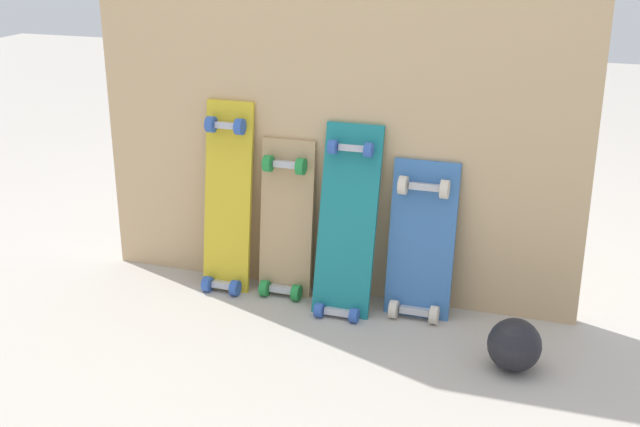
# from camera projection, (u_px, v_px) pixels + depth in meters

# --- Properties ---
(ground_plane) EXTENTS (12.00, 12.00, 0.00)m
(ground_plane) POSITION_uv_depth(u_px,v_px,m) (326.00, 295.00, 3.14)
(ground_plane) COLOR #B2AAA0
(plywood_wall_panel) EXTENTS (1.85, 0.04, 1.43)m
(plywood_wall_panel) POSITION_uv_depth(u_px,v_px,m) (332.00, 110.00, 2.95)
(plywood_wall_panel) COLOR tan
(plywood_wall_panel) RESTS_ON ground
(skateboard_yellow) EXTENTS (0.19, 0.19, 0.79)m
(skateboard_yellow) POSITION_uv_depth(u_px,v_px,m) (227.00, 206.00, 3.12)
(skateboard_yellow) COLOR gold
(skateboard_yellow) RESTS_ON ground
(skateboard_natural) EXTENTS (0.21, 0.16, 0.66)m
(skateboard_natural) POSITION_uv_depth(u_px,v_px,m) (286.00, 227.00, 3.08)
(skateboard_natural) COLOR tan
(skateboard_natural) RESTS_ON ground
(skateboard_teal) EXTENTS (0.21, 0.25, 0.75)m
(skateboard_teal) POSITION_uv_depth(u_px,v_px,m) (346.00, 231.00, 2.95)
(skateboard_teal) COLOR #197A7F
(skateboard_teal) RESTS_ON ground
(skateboard_blue) EXTENTS (0.24, 0.18, 0.63)m
(skateboard_blue) POSITION_uv_depth(u_px,v_px,m) (421.00, 249.00, 2.92)
(skateboard_blue) COLOR #386BAD
(skateboard_blue) RESTS_ON ground
(rubber_ball) EXTENTS (0.17, 0.17, 0.17)m
(rubber_ball) POSITION_uv_depth(u_px,v_px,m) (514.00, 345.00, 2.60)
(rubber_ball) COLOR black
(rubber_ball) RESTS_ON ground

